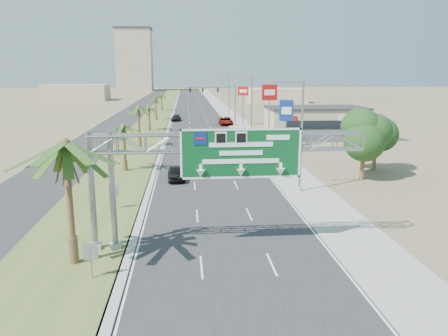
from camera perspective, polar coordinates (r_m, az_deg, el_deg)
name	(u,v)px	position (r m, az deg, el deg)	size (l,w,h in m)	color
road	(195,110)	(126.23, -3.77, 7.53)	(12.00, 300.00, 0.02)	#28282B
sidewalk_right	(225,110)	(126.70, 0.11, 7.59)	(4.00, 300.00, 0.10)	#9E9B93
median_grass	(160,110)	(126.41, -8.34, 7.45)	(7.00, 300.00, 0.12)	#485E29
opposing_road	(135,111)	(127.01, -11.52, 7.34)	(8.00, 300.00, 0.02)	#28282B
sign_gantry	(214,152)	(26.15, -1.28, 2.14)	(16.75, 1.24, 7.50)	gray
palm_near	(65,144)	(24.91, -20.04, 2.91)	(5.70, 5.70, 8.35)	brown
palm_row_b	(123,127)	(48.58, -13.03, 5.22)	(3.99, 3.99, 5.95)	brown
palm_row_c	(138,108)	(64.31, -11.13, 7.68)	(3.99, 3.99, 6.75)	brown
palm_row_d	(149,107)	(82.27, -9.79, 7.85)	(3.99, 3.99, 5.45)	brown
palm_row_e	(156,98)	(101.14, -8.94, 9.08)	(3.99, 3.99, 6.15)	brown
palm_row_f	(161,94)	(126.08, -8.18, 9.56)	(3.99, 3.99, 5.75)	brown
streetlight_near	(299,141)	(39.52, 9.77, 3.46)	(3.27, 0.44, 10.00)	gray
streetlight_mid	(250,112)	(68.75, 3.44, 7.37)	(3.27, 0.44, 10.00)	gray
streetlight_far	(228,98)	(104.41, 0.53, 9.11)	(3.27, 0.44, 10.00)	gray
signal_mast	(225,102)	(88.27, 0.15, 8.61)	(10.28, 0.71, 8.00)	gray
store_building	(315,119)	(85.85, 11.85, 6.33)	(18.00, 10.00, 4.00)	tan
oak_near	(365,136)	(45.77, 17.88, 4.04)	(4.50, 4.50, 6.80)	brown
oak_far	(376,137)	(50.69, 19.23, 3.90)	(3.50, 3.50, 5.60)	brown
median_signback_a	(91,254)	(24.19, -17.02, -10.70)	(0.75, 0.08, 2.08)	gray
median_signback_b	(114,193)	(35.48, -14.21, -3.12)	(0.75, 0.08, 2.08)	gray
tower_distant	(135,60)	(267.44, -11.60, 13.63)	(20.00, 16.00, 35.00)	tan
building_distant_left	(76,92)	(180.93, -18.75, 9.33)	(24.00, 14.00, 6.00)	tan
building_distant_right	(277,96)	(159.36, 6.96, 9.38)	(20.00, 12.00, 5.00)	tan
car_left_lane	(176,173)	(44.36, -6.28, -0.70)	(1.68, 4.18, 1.42)	black
car_mid_lane	(212,135)	(71.25, -1.55, 4.34)	(1.51, 4.33, 1.43)	#650912
car_right_lane	(226,121)	(90.88, 0.23, 6.15)	(2.63, 5.70, 1.58)	gray
car_far	(176,118)	(98.79, -6.29, 6.50)	(1.82, 4.48, 1.30)	black
pole_sign_red_near	(269,96)	(67.95, 5.96, 9.35)	(2.42, 0.66, 9.09)	gray
pole_sign_blue	(286,112)	(63.81, 8.13, 7.22)	(2.02, 0.58, 7.02)	gray
pole_sign_red_far	(243,94)	(90.36, 2.50, 9.63)	(2.15, 1.09, 8.05)	gray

